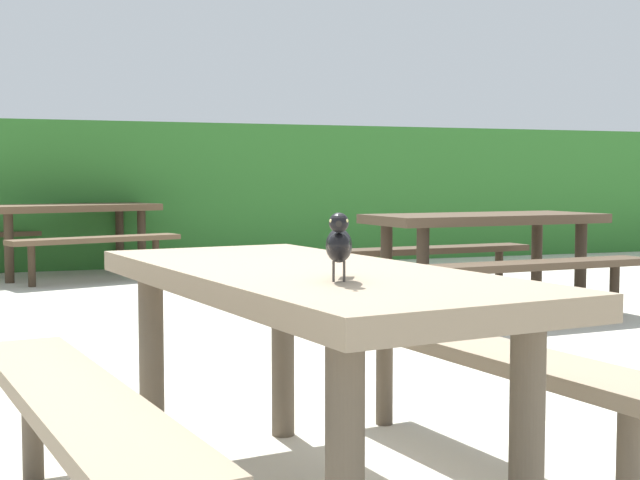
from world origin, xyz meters
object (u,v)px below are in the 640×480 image
object	(u,v)px
picnic_table_foreground	(305,327)
picnic_table_mid_right	(68,222)
bird_grackle	(339,243)
picnic_table_mid_left	(485,238)

from	to	relation	value
picnic_table_foreground	picnic_table_mid_right	bearing A→B (deg)	92.34
picnic_table_foreground	bird_grackle	world-z (taller)	bird_grackle
bird_grackle	picnic_table_mid_right	bearing A→B (deg)	91.95
picnic_table_foreground	picnic_table_mid_left	bearing A→B (deg)	52.74
picnic_table_mid_right	picnic_table_foreground	bearing A→B (deg)	-87.66
picnic_table_mid_left	picnic_table_mid_right	xyz separation A→B (m)	(-2.84, 3.57, 0.00)
bird_grackle	picnic_table_mid_left	world-z (taller)	bird_grackle
picnic_table_foreground	bird_grackle	bearing A→B (deg)	-95.16
picnic_table_foreground	picnic_table_mid_right	size ratio (longest dim) A/B	0.91
bird_grackle	picnic_table_mid_left	size ratio (longest dim) A/B	0.15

